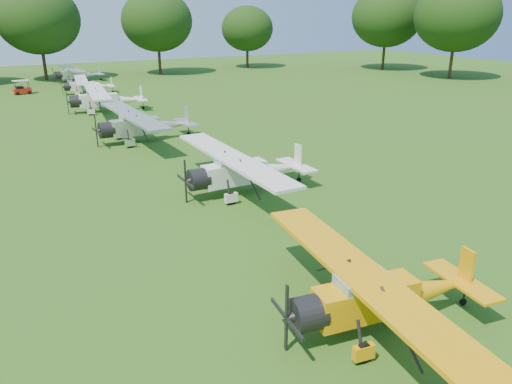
{
  "coord_description": "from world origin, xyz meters",
  "views": [
    {
      "loc": [
        -9.65,
        -20.08,
        9.21
      ],
      "look_at": [
        0.43,
        -1.17,
        1.4
      ],
      "focal_mm": 35.0,
      "sensor_mm": 36.0,
      "label": 1
    }
  ],
  "objects_px": {
    "aircraft_3": "(243,169)",
    "aircraft_5": "(104,98)",
    "aircraft_6": "(87,84)",
    "aircraft_2": "(380,292)",
    "aircraft_7": "(76,73)",
    "aircraft_4": "(142,123)",
    "golf_cart": "(22,90)"
  },
  "relations": [
    {
      "from": "aircraft_2",
      "to": "aircraft_7",
      "type": "relative_size",
      "value": 1.03
    },
    {
      "from": "aircraft_4",
      "to": "aircraft_6",
      "type": "height_order",
      "value": "aircraft_4"
    },
    {
      "from": "golf_cart",
      "to": "aircraft_5",
      "type": "bearing_deg",
      "value": -75.87
    },
    {
      "from": "aircraft_2",
      "to": "golf_cart",
      "type": "relative_size",
      "value": 5.42
    },
    {
      "from": "golf_cart",
      "to": "aircraft_2",
      "type": "bearing_deg",
      "value": -91.57
    },
    {
      "from": "aircraft_4",
      "to": "aircraft_6",
      "type": "xyz_separation_m",
      "value": [
        0.59,
        25.33,
        -0.28
      ]
    },
    {
      "from": "aircraft_2",
      "to": "aircraft_3",
      "type": "relative_size",
      "value": 0.95
    },
    {
      "from": "aircraft_5",
      "to": "aircraft_6",
      "type": "relative_size",
      "value": 1.25
    },
    {
      "from": "aircraft_2",
      "to": "aircraft_5",
      "type": "bearing_deg",
      "value": 96.55
    },
    {
      "from": "aircraft_4",
      "to": "aircraft_3",
      "type": "bearing_deg",
      "value": -85.59
    },
    {
      "from": "aircraft_6",
      "to": "aircraft_7",
      "type": "distance_m",
      "value": 11.33
    },
    {
      "from": "aircraft_6",
      "to": "aircraft_3",
      "type": "bearing_deg",
      "value": -81.36
    },
    {
      "from": "aircraft_2",
      "to": "aircraft_7",
      "type": "xyz_separation_m",
      "value": [
        1.56,
        62.96,
        -0.04
      ]
    },
    {
      "from": "aircraft_3",
      "to": "aircraft_5",
      "type": "bearing_deg",
      "value": 92.83
    },
    {
      "from": "aircraft_3",
      "to": "aircraft_6",
      "type": "height_order",
      "value": "aircraft_3"
    },
    {
      "from": "aircraft_5",
      "to": "aircraft_6",
      "type": "distance_m",
      "value": 12.22
    },
    {
      "from": "aircraft_3",
      "to": "aircraft_7",
      "type": "relative_size",
      "value": 1.09
    },
    {
      "from": "aircraft_2",
      "to": "aircraft_3",
      "type": "distance_m",
      "value": 12.99
    },
    {
      "from": "aircraft_5",
      "to": "aircraft_3",
      "type": "bearing_deg",
      "value": -80.73
    },
    {
      "from": "golf_cart",
      "to": "aircraft_6",
      "type": "bearing_deg",
      "value": -33.74
    },
    {
      "from": "aircraft_4",
      "to": "aircraft_5",
      "type": "xyz_separation_m",
      "value": [
        0.04,
        13.13,
        -0.01
      ]
    },
    {
      "from": "aircraft_3",
      "to": "aircraft_4",
      "type": "height_order",
      "value": "aircraft_4"
    },
    {
      "from": "aircraft_3",
      "to": "golf_cart",
      "type": "bearing_deg",
      "value": 99.94
    },
    {
      "from": "golf_cart",
      "to": "aircraft_3",
      "type": "bearing_deg",
      "value": -87.24
    },
    {
      "from": "aircraft_4",
      "to": "aircraft_7",
      "type": "bearing_deg",
      "value": 85.45
    },
    {
      "from": "aircraft_2",
      "to": "aircraft_3",
      "type": "height_order",
      "value": "aircraft_3"
    },
    {
      "from": "aircraft_5",
      "to": "golf_cart",
      "type": "xyz_separation_m",
      "value": [
        -6.24,
        15.51,
        -0.82
      ]
    },
    {
      "from": "aircraft_4",
      "to": "aircraft_5",
      "type": "distance_m",
      "value": 13.13
    },
    {
      "from": "aircraft_3",
      "to": "aircraft_4",
      "type": "relative_size",
      "value": 0.97
    },
    {
      "from": "aircraft_2",
      "to": "aircraft_7",
      "type": "distance_m",
      "value": 62.98
    },
    {
      "from": "aircraft_7",
      "to": "aircraft_6",
      "type": "bearing_deg",
      "value": -97.99
    },
    {
      "from": "aircraft_6",
      "to": "aircraft_7",
      "type": "bearing_deg",
      "value": 93.38
    }
  ]
}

